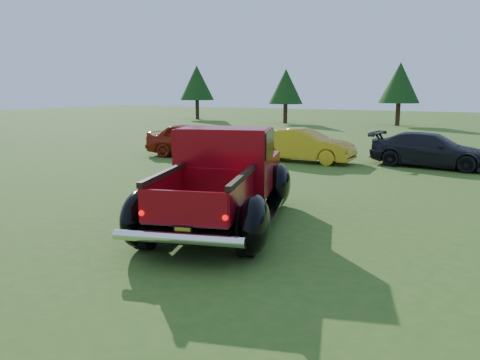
{
  "coord_description": "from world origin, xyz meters",
  "views": [
    {
      "loc": [
        5.12,
        -8.13,
        2.77
      ],
      "look_at": [
        0.26,
        0.2,
        0.92
      ],
      "focal_mm": 35.0,
      "sensor_mm": 36.0,
      "label": 1
    }
  ],
  "objects_px": {
    "show_car_red": "(196,140)",
    "show_car_grey": "(431,150)",
    "tree_far_west": "(197,83)",
    "pickup_truck": "(225,177)",
    "show_car_yellow": "(304,145)",
    "tree_mid_left": "(400,83)",
    "tree_west": "(286,87)"
  },
  "relations": [
    {
      "from": "tree_mid_left",
      "to": "show_car_yellow",
      "type": "relative_size",
      "value": 1.26
    },
    {
      "from": "show_car_red",
      "to": "show_car_yellow",
      "type": "relative_size",
      "value": 1.07
    },
    {
      "from": "tree_far_west",
      "to": "show_car_grey",
      "type": "relative_size",
      "value": 1.2
    },
    {
      "from": "tree_mid_left",
      "to": "show_car_yellow",
      "type": "height_order",
      "value": "tree_mid_left"
    },
    {
      "from": "tree_west",
      "to": "show_car_grey",
      "type": "height_order",
      "value": "tree_west"
    },
    {
      "from": "show_car_yellow",
      "to": "show_car_grey",
      "type": "distance_m",
      "value": 4.68
    },
    {
      "from": "tree_far_west",
      "to": "tree_west",
      "type": "distance_m",
      "value": 10.06
    },
    {
      "from": "show_car_red",
      "to": "show_car_grey",
      "type": "height_order",
      "value": "show_car_red"
    },
    {
      "from": "show_car_red",
      "to": "show_car_grey",
      "type": "relative_size",
      "value": 0.98
    },
    {
      "from": "tree_mid_left",
      "to": "show_car_red",
      "type": "relative_size",
      "value": 1.18
    },
    {
      "from": "tree_west",
      "to": "show_car_grey",
      "type": "bearing_deg",
      "value": -52.24
    },
    {
      "from": "tree_mid_left",
      "to": "show_car_yellow",
      "type": "distance_m",
      "value": 22.21
    },
    {
      "from": "tree_far_west",
      "to": "tree_west",
      "type": "xyz_separation_m",
      "value": [
        10.0,
        -1.0,
        -0.41
      ]
    },
    {
      "from": "tree_west",
      "to": "show_car_yellow",
      "type": "xyz_separation_m",
      "value": [
        10.04,
        -20.02,
        -2.46
      ]
    },
    {
      "from": "show_car_red",
      "to": "show_car_grey",
      "type": "bearing_deg",
      "value": -86.83
    },
    {
      "from": "tree_far_west",
      "to": "show_car_yellow",
      "type": "bearing_deg",
      "value": -46.36
    },
    {
      "from": "tree_west",
      "to": "show_car_yellow",
      "type": "height_order",
      "value": "tree_west"
    },
    {
      "from": "pickup_truck",
      "to": "show_car_red",
      "type": "distance_m",
      "value": 10.06
    },
    {
      "from": "tree_far_west",
      "to": "show_car_yellow",
      "type": "xyz_separation_m",
      "value": [
        20.04,
        -21.02,
        -2.87
      ]
    },
    {
      "from": "tree_mid_left",
      "to": "pickup_truck",
      "type": "xyz_separation_m",
      "value": [
        2.85,
        -30.75,
        -2.43
      ]
    },
    {
      "from": "show_car_grey",
      "to": "tree_west",
      "type": "bearing_deg",
      "value": 41.51
    },
    {
      "from": "tree_far_west",
      "to": "pickup_truck",
      "type": "relative_size",
      "value": 0.9
    },
    {
      "from": "pickup_truck",
      "to": "tree_far_west",
      "type": "bearing_deg",
      "value": 107.8
    },
    {
      "from": "tree_far_west",
      "to": "tree_west",
      "type": "height_order",
      "value": "tree_far_west"
    },
    {
      "from": "tree_far_west",
      "to": "pickup_truck",
      "type": "xyz_separation_m",
      "value": [
        21.85,
        -29.75,
        -2.57
      ]
    },
    {
      "from": "tree_far_west",
      "to": "pickup_truck",
      "type": "height_order",
      "value": "tree_far_west"
    },
    {
      "from": "show_car_grey",
      "to": "tree_far_west",
      "type": "bearing_deg",
      "value": 54.87
    },
    {
      "from": "show_car_grey",
      "to": "show_car_yellow",
      "type": "bearing_deg",
      "value": 108.64
    },
    {
      "from": "tree_mid_left",
      "to": "show_car_red",
      "type": "height_order",
      "value": "tree_mid_left"
    },
    {
      "from": "tree_far_west",
      "to": "tree_mid_left",
      "type": "bearing_deg",
      "value": 3.01
    },
    {
      "from": "pickup_truck",
      "to": "show_car_grey",
      "type": "xyz_separation_m",
      "value": [
        2.72,
        9.94,
        -0.32
      ]
    },
    {
      "from": "tree_far_west",
      "to": "tree_west",
      "type": "bearing_deg",
      "value": -5.71
    }
  ]
}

